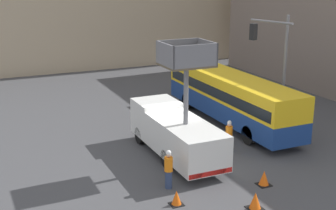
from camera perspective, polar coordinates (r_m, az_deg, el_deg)
The scene contains 9 objects.
ground_plane at distance 25.42m, azimuth 0.31°, elevation -5.76°, with size 120.00×120.00×0.00m, color #424244.
utility_truck at distance 24.37m, azimuth 0.90°, elevation -3.07°, with size 2.31×7.46×6.24m.
city_bus at distance 30.02m, azimuth 7.61°, elevation 1.26°, with size 2.57×12.49×3.11m.
traffic_light_pole at distance 28.26m, azimuth 12.90°, elevation 5.83°, with size 3.17×2.92×6.95m.
road_worker_near_truck at distance 21.10m, azimuth 0.07°, elevation -7.84°, with size 0.38×0.38×1.83m.
road_worker_directing at distance 25.42m, azimuth 7.43°, elevation -3.80°, with size 0.38×0.38×1.76m.
traffic_cone_near_truck at distance 19.96m, azimuth 10.59°, elevation -11.45°, with size 0.63×0.63×0.73m.
traffic_cone_mid_road at distance 19.97m, azimuth 1.04°, elevation -11.28°, with size 0.55×0.55×0.63m.
traffic_cone_far_side at distance 22.06m, azimuth 11.62°, elevation -8.76°, with size 0.60×0.60×0.69m.
Camera 1 is at (-9.86, -21.41, 9.52)m, focal length 50.00 mm.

